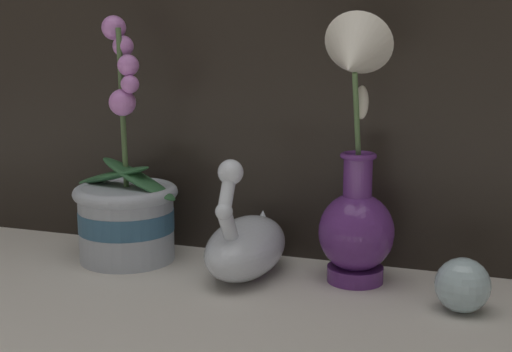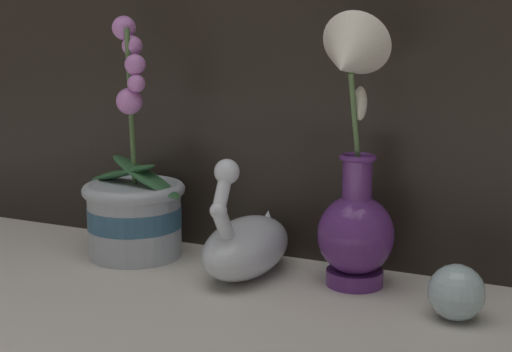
{
  "view_description": "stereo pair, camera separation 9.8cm",
  "coord_description": "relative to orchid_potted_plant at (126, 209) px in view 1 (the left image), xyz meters",
  "views": [
    {
      "loc": [
        0.28,
        -0.8,
        0.33
      ],
      "look_at": [
        -0.03,
        0.1,
        0.14
      ],
      "focal_mm": 50.0,
      "sensor_mm": 36.0,
      "label": 1
    },
    {
      "loc": [
        0.37,
        -0.77,
        0.33
      ],
      "look_at": [
        -0.03,
        0.1,
        0.14
      ],
      "focal_mm": 50.0,
      "sensor_mm": 36.0,
      "label": 2
    }
  ],
  "objects": [
    {
      "name": "blue_vase",
      "position": [
        0.35,
        0.0,
        0.06
      ],
      "size": [
        0.1,
        0.15,
        0.36
      ],
      "color": "#602D7F",
      "rests_on": "ground_plane"
    },
    {
      "name": "glass_sphere",
      "position": [
        0.49,
        -0.05,
        -0.04
      ],
      "size": [
        0.07,
        0.07,
        0.07
      ],
      "color": "silver",
      "rests_on": "ground_plane"
    },
    {
      "name": "ground_plane",
      "position": [
        0.24,
        -0.12,
        -0.08
      ],
      "size": [
        2.8,
        2.8,
        0.0
      ],
      "primitive_type": "plane",
      "color": "beige"
    },
    {
      "name": "orchid_potted_plant",
      "position": [
        0.0,
        0.0,
        0.0
      ],
      "size": [
        0.19,
        0.16,
        0.36
      ],
      "color": "#B2BCCC",
      "rests_on": "ground_plane"
    },
    {
      "name": "swan_figurine",
      "position": [
        0.19,
        -0.01,
        -0.03
      ],
      "size": [
        0.1,
        0.2,
        0.18
      ],
      "color": "silver",
      "rests_on": "ground_plane"
    }
  ]
}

